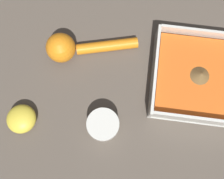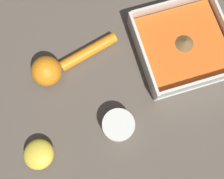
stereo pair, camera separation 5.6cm
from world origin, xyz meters
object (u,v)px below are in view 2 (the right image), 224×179
(square_dish, at_px, (182,46))
(spice_bowl, at_px, (118,125))
(lemon_half, at_px, (39,154))
(lemon_squeezer, at_px, (57,66))

(square_dish, relative_size, spice_bowl, 2.93)
(spice_bowl, distance_m, lemon_half, 0.17)
(spice_bowl, bearing_deg, square_dish, 124.35)
(square_dish, bearing_deg, lemon_half, -68.97)
(spice_bowl, xyz_separation_m, lemon_squeezer, (-0.16, -0.09, 0.01))
(square_dish, height_order, lemon_squeezer, lemon_squeezer)
(spice_bowl, distance_m, lemon_squeezer, 0.18)
(spice_bowl, xyz_separation_m, lemon_half, (0.01, -0.17, 0.00))
(lemon_squeezer, distance_m, lemon_half, 0.19)
(lemon_squeezer, bearing_deg, square_dish, 159.46)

